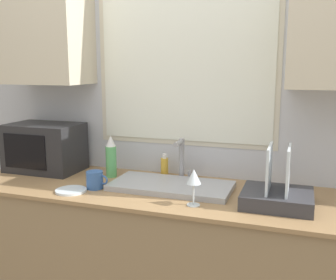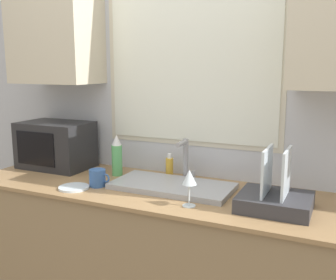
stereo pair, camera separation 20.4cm
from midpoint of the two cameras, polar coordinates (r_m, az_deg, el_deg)
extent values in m
cube|color=#8C7251|center=(2.33, -2.77, -18.22)|extent=(2.29, 0.64, 0.89)
cube|color=#99754C|center=(2.15, -2.88, -7.48)|extent=(2.32, 0.67, 0.02)
cube|color=silver|center=(2.38, 0.16, 4.15)|extent=(6.00, 0.06, 2.60)
cube|color=beige|center=(2.34, -0.07, 11.20)|extent=(1.10, 0.01, 0.99)
cube|color=white|center=(2.33, -0.11, 11.20)|extent=(1.04, 0.01, 0.93)
cube|color=beige|center=(2.62, -19.89, 15.04)|extent=(0.54, 0.32, 0.67)
cube|color=#9EA0A5|center=(2.15, -2.24, -6.71)|extent=(0.66, 0.32, 0.03)
cylinder|color=#99999E|center=(2.30, -0.55, -2.81)|extent=(0.03, 0.03, 0.25)
cylinder|color=#99999E|center=(2.22, -1.08, -0.47)|extent=(0.03, 0.12, 0.03)
cylinder|color=#99999E|center=(2.30, 0.63, -5.14)|extent=(0.02, 0.02, 0.06)
cube|color=#232326|center=(2.64, -19.56, -1.02)|extent=(0.46, 0.30, 0.30)
cube|color=black|center=(2.55, -22.28, -1.61)|extent=(0.30, 0.01, 0.21)
cube|color=#333338|center=(1.94, 12.66, -8.31)|extent=(0.33, 0.29, 0.07)
cube|color=silver|center=(1.90, 11.52, -4.08)|extent=(0.01, 0.22, 0.22)
cube|color=silver|center=(1.90, 14.16, -4.26)|extent=(0.01, 0.22, 0.22)
cylinder|color=#59B266|center=(2.40, -10.68, -3.13)|extent=(0.06, 0.06, 0.19)
cone|color=silver|center=(2.37, -10.78, -0.16)|extent=(0.06, 0.06, 0.07)
cylinder|color=gold|center=(2.37, -2.97, -4.01)|extent=(0.05, 0.05, 0.11)
cylinder|color=white|center=(2.36, -2.99, -2.36)|extent=(0.02, 0.02, 0.03)
cylinder|color=#335999|center=(2.20, -13.23, -5.70)|extent=(0.09, 0.09, 0.10)
torus|color=#335999|center=(2.17, -12.04, -5.73)|extent=(0.05, 0.01, 0.05)
cylinder|color=silver|center=(1.91, 0.62, -9.44)|extent=(0.06, 0.06, 0.00)
cylinder|color=silver|center=(1.89, 0.63, -7.90)|extent=(0.01, 0.01, 0.10)
cone|color=silver|center=(1.86, 0.63, -5.34)|extent=(0.07, 0.07, 0.07)
cylinder|color=silver|center=(2.19, -16.53, -7.08)|extent=(0.17, 0.17, 0.01)
camera|label=1|loc=(0.10, -92.86, -0.54)|focal=42.00mm
camera|label=2|loc=(0.10, 87.14, 0.54)|focal=42.00mm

